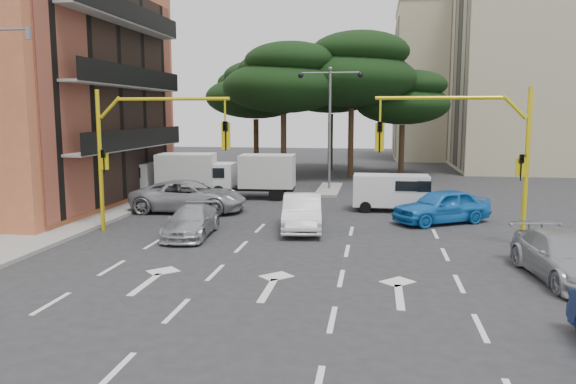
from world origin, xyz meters
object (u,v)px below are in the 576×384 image
(car_silver_cross_a, at_px, (189,196))
(box_truck_b, at_px, (252,176))
(car_silver_parked, at_px, (565,257))
(car_white_hatch, at_px, (302,212))
(box_truck_a, at_px, (170,176))
(car_blue_compact, at_px, (441,206))
(signal_mast_left, at_px, (139,141))
(car_silver_wagon, at_px, (191,221))
(street_lamp_center, at_px, (330,107))
(signal_mast_right, at_px, (478,143))
(van_white, at_px, (391,193))

(car_silver_cross_a, xyz_separation_m, box_truck_b, (2.13, 5.10, 0.49))
(car_silver_parked, distance_m, box_truck_b, 19.59)
(car_white_hatch, distance_m, box_truck_a, 11.76)
(car_white_hatch, height_order, car_blue_compact, car_blue_compact)
(box_truck_a, bearing_deg, car_silver_cross_a, -155.75)
(car_blue_compact, relative_size, box_truck_a, 0.85)
(signal_mast_left, relative_size, car_white_hatch, 1.29)
(car_silver_wagon, bearing_deg, box_truck_a, 111.35)
(car_silver_parked, height_order, box_truck_a, box_truck_a)
(car_silver_parked, bearing_deg, street_lamp_center, 107.40)
(signal_mast_left, xyz_separation_m, street_lamp_center, (6.80, 14.01, 1.54))
(signal_mast_right, xyz_separation_m, car_silver_cross_a, (-13.23, 5.01, -3.08))
(car_silver_cross_a, bearing_deg, car_silver_wagon, -161.21)
(signal_mast_right, xyz_separation_m, car_blue_compact, (-0.80, 3.97, -3.10))
(street_lamp_center, distance_m, car_silver_cross_a, 11.98)
(street_lamp_center, xyz_separation_m, car_white_hatch, (-0.13, -12.51, -4.66))
(car_silver_parked, distance_m, van_white, 12.46)
(car_white_hatch, distance_m, car_silver_parked, 10.70)
(signal_mast_left, distance_m, car_silver_wagon, 4.05)
(signal_mast_right, height_order, signal_mast_left, same)
(signal_mast_left, height_order, car_silver_parked, signal_mast_left)
(car_white_hatch, height_order, box_truck_a, box_truck_a)
(signal_mast_right, relative_size, car_silver_parked, 1.24)
(car_white_hatch, xyz_separation_m, box_truck_b, (-4.16, 8.61, 0.53))
(signal_mast_right, bearing_deg, car_silver_cross_a, 159.26)
(car_silver_parked, bearing_deg, car_white_hatch, 137.91)
(box_truck_b, bearing_deg, van_white, -114.97)
(car_white_hatch, height_order, box_truck_b, box_truck_b)
(car_blue_compact, distance_m, van_white, 3.68)
(box_truck_a, bearing_deg, box_truck_b, -86.42)
(signal_mast_left, height_order, car_blue_compact, signal_mast_left)
(signal_mast_left, bearing_deg, signal_mast_right, 0.00)
(signal_mast_right, xyz_separation_m, signal_mast_left, (-13.61, 0.00, 0.00))
(signal_mast_right, distance_m, car_silver_parked, 5.86)
(car_silver_parked, bearing_deg, car_silver_cross_a, 140.00)
(signal_mast_left, distance_m, van_white, 12.96)
(van_white, bearing_deg, street_lamp_center, -152.55)
(van_white, height_order, box_truck_a, box_truck_a)
(signal_mast_right, distance_m, box_truck_a, 18.46)
(street_lamp_center, height_order, car_white_hatch, street_lamp_center)
(car_silver_wagon, relative_size, car_silver_cross_a, 0.73)
(signal_mast_right, distance_m, car_blue_compact, 5.10)
(signal_mast_left, xyz_separation_m, van_white, (10.58, 6.90, -2.93))
(street_lamp_center, relative_size, car_blue_compact, 1.68)
(car_white_hatch, xyz_separation_m, car_silver_wagon, (-4.33, -1.98, -0.15))
(street_lamp_center, relative_size, box_truck_b, 1.47)
(car_silver_cross_a, bearing_deg, signal_mast_right, -111.63)
(car_white_hatch, bearing_deg, street_lamp_center, 82.57)
(street_lamp_center, distance_m, car_silver_wagon, 15.91)
(street_lamp_center, bearing_deg, van_white, -62.06)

